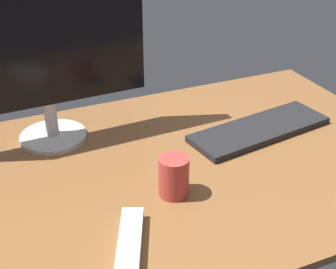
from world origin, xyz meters
TOP-DOWN VIEW (x-y plane):
  - desk at (0.00, 0.00)cm, footprint 140.00×84.00cm
  - monitor at (-21.38, 25.72)cm, footprint 54.18×18.29cm
  - keyboard at (33.06, 5.92)cm, footprint 43.30×19.66cm
  - tv_remote at (-16.47, -23.43)cm, footprint 11.57×18.55cm
  - coffee_mug at (-1.32, -10.98)cm, footprint 7.01×7.01cm

SIDE VIEW (x-z plane):
  - desk at x=0.00cm, z-range 0.00..2.00cm
  - keyboard at x=33.06cm, z-range 2.00..3.90cm
  - tv_remote at x=-16.47cm, z-range 2.00..4.57cm
  - coffee_mug at x=-1.32cm, z-range 2.00..11.71cm
  - monitor at x=-21.38cm, z-range 4.97..51.54cm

